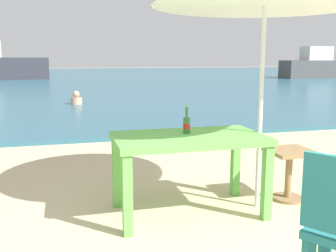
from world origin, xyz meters
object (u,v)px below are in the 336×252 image
picnic_table_green (189,147)px  side_table_wood (289,167)px  beer_bottle_amber (187,124)px  swimmer_person (76,99)px  boat_fishing_trawler (321,67)px

picnic_table_green → side_table_wood: 1.16m
picnic_table_green → side_table_wood: (1.12, 0.06, -0.30)m
picnic_table_green → beer_bottle_amber: (0.01, 0.10, 0.20)m
picnic_table_green → swimmer_person: bearing=95.1°
picnic_table_green → swimmer_person: 8.79m
beer_bottle_amber → swimmer_person: beer_bottle_amber is taller
side_table_wood → swimmer_person: side_table_wood is taller
swimmer_person → picnic_table_green: bearing=-84.9°
picnic_table_green → boat_fishing_trawler: size_ratio=0.23×
beer_bottle_amber → boat_fishing_trawler: size_ratio=0.04×
picnic_table_green → boat_fishing_trawler: (16.78, 20.90, 0.22)m
beer_bottle_amber → boat_fishing_trawler: (16.77, 20.80, 0.02)m
swimmer_person → boat_fishing_trawler: boat_fishing_trawler is taller
side_table_wood → picnic_table_green: bearing=-176.8°
beer_bottle_amber → side_table_wood: 1.22m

